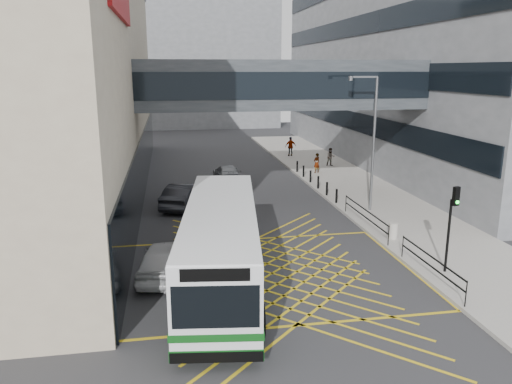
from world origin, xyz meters
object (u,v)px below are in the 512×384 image
bus (221,244)px  street_lamp (371,136)px  pedestrian_b (331,157)px  car_dark (185,195)px  car_silver (227,173)px  traffic_light (452,217)px  litter_bin (393,231)px  car_white (164,259)px  pedestrian_a (317,163)px  pedestrian_c (291,146)px

bus → street_lamp: (9.77, 8.91, 2.89)m
bus → pedestrian_b: 25.87m
bus → car_dark: 12.08m
street_lamp → car_silver: bearing=126.8°
street_lamp → bus: bearing=-136.7°
traffic_light → litter_bin: bearing=79.4°
car_white → street_lamp: bearing=-137.6°
car_white → bus: bearing=159.0°
street_lamp → pedestrian_b: street_lamp is taller
bus → car_silver: bearing=90.2°
bus → traffic_light: traffic_light is taller
car_dark → litter_bin: car_dark is taller
car_silver → street_lamp: 13.18m
litter_bin → pedestrian_a: (0.89, 16.41, 0.41)m
traffic_light → car_dark: bearing=114.4°
car_white → car_dark: size_ratio=0.96×
car_silver → litter_bin: bearing=110.8°
street_lamp → pedestrian_a: size_ratio=4.91×
litter_bin → car_white: bearing=-168.0°
bus → pedestrian_c: (9.78, 28.43, -0.68)m
car_dark → pedestrian_a: (11.02, 8.20, 0.19)m
bus → litter_bin: (9.07, 3.79, -1.21)m
pedestrian_a → pedestrian_b: size_ratio=1.03×
bus → pedestrian_a: size_ratio=7.48×
car_silver → pedestrian_a: 7.62m
pedestrian_a → pedestrian_b: (2.08, 2.69, -0.02)m
car_dark → litter_bin: bearing=162.3°
traffic_light → pedestrian_b: traffic_light is taller
street_lamp → car_dark: bearing=165.1°
bus → litter_bin: bearing=30.1°
traffic_light → pedestrian_a: size_ratio=2.31×
bus → pedestrian_b: bearing=69.7°
traffic_light → pedestrian_b: (2.61, 23.56, -1.64)m
car_white → car_silver: size_ratio=1.14×
car_white → pedestrian_b: size_ratio=3.06×
car_dark → litter_bin: 13.04m
car_dark → street_lamp: (10.83, -3.09, 3.89)m
car_dark → traffic_light: 16.54m
street_lamp → pedestrian_b: 14.64m
car_dark → street_lamp: street_lamp is taller
bus → car_white: 2.84m
litter_bin → pedestrian_b: 19.33m
car_dark → car_silver: size_ratio=1.18×
pedestrian_b → car_silver: bearing=-157.3°
street_lamp → pedestrian_b: bearing=81.8°
car_silver → pedestrian_a: size_ratio=2.61×
pedestrian_a → car_white: bearing=30.9°
pedestrian_c → street_lamp: bearing=87.0°
pedestrian_c → car_silver: bearing=48.8°
car_silver → pedestrian_b: size_ratio=2.70×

